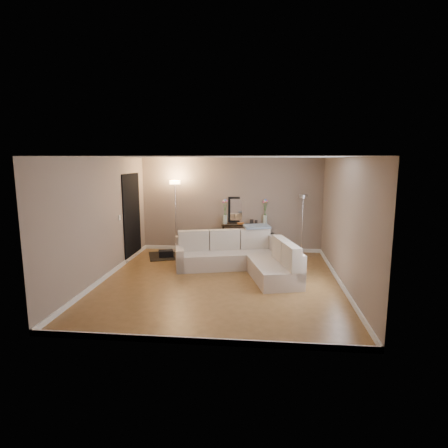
# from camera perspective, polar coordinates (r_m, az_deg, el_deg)

# --- Properties ---
(floor) EXTENTS (5.00, 5.50, 0.01)m
(floor) POSITION_cam_1_polar(r_m,az_deg,el_deg) (8.01, -0.59, -8.79)
(floor) COLOR brown
(floor) RESTS_ON ground
(ceiling) EXTENTS (5.00, 5.50, 0.01)m
(ceiling) POSITION_cam_1_polar(r_m,az_deg,el_deg) (7.59, -0.62, 10.21)
(ceiling) COLOR white
(ceiling) RESTS_ON ground
(wall_back) EXTENTS (5.00, 0.02, 2.60)m
(wall_back) POSITION_cam_1_polar(r_m,az_deg,el_deg) (10.42, 1.09, 2.93)
(wall_back) COLOR gray
(wall_back) RESTS_ON ground
(wall_front) EXTENTS (5.00, 0.02, 2.60)m
(wall_front) POSITION_cam_1_polar(r_m,az_deg,el_deg) (5.02, -4.13, -4.69)
(wall_front) COLOR gray
(wall_front) RESTS_ON ground
(wall_left) EXTENTS (0.02, 5.50, 2.60)m
(wall_left) POSITION_cam_1_polar(r_m,az_deg,el_deg) (8.35, -17.97, 0.71)
(wall_left) COLOR gray
(wall_left) RESTS_ON ground
(wall_right) EXTENTS (0.02, 5.50, 2.60)m
(wall_right) POSITION_cam_1_polar(r_m,az_deg,el_deg) (7.83, 17.98, 0.12)
(wall_right) COLOR gray
(wall_right) RESTS_ON ground
(baseboard_back) EXTENTS (5.00, 0.03, 0.10)m
(baseboard_back) POSITION_cam_1_polar(r_m,az_deg,el_deg) (10.62, 1.06, -3.80)
(baseboard_back) COLOR white
(baseboard_back) RESTS_ON ground
(baseboard_front) EXTENTS (5.00, 0.03, 0.10)m
(baseboard_front) POSITION_cam_1_polar(r_m,az_deg,el_deg) (5.49, -3.91, -17.35)
(baseboard_front) COLOR white
(baseboard_front) RESTS_ON ground
(baseboard_left) EXTENTS (0.03, 5.50, 0.10)m
(baseboard_left) POSITION_cam_1_polar(r_m,az_deg,el_deg) (8.62, -17.38, -7.52)
(baseboard_left) COLOR white
(baseboard_left) RESTS_ON ground
(baseboard_right) EXTENTS (0.03, 5.50, 0.10)m
(baseboard_right) POSITION_cam_1_polar(r_m,az_deg,el_deg) (8.12, 17.33, -8.60)
(baseboard_right) COLOR white
(baseboard_right) RESTS_ON ground
(doorway) EXTENTS (0.02, 1.20, 2.20)m
(doorway) POSITION_cam_1_polar(r_m,az_deg,el_deg) (9.93, -13.84, 1.13)
(doorway) COLOR black
(doorway) RESTS_ON ground
(switch_plate) EXTENTS (0.02, 0.08, 0.12)m
(switch_plate) POSITION_cam_1_polar(r_m,az_deg,el_deg) (9.13, -15.64, 0.94)
(switch_plate) COLOR white
(switch_plate) RESTS_ON ground
(sectional_sofa) EXTENTS (2.98, 2.50, 0.87)m
(sectional_sofa) POSITION_cam_1_polar(r_m,az_deg,el_deg) (8.70, 3.07, -5.06)
(sectional_sofa) COLOR beige
(sectional_sofa) RESTS_ON floor
(throw_blanket) EXTENTS (0.70, 0.53, 0.08)m
(throw_blanket) POSITION_cam_1_polar(r_m,az_deg,el_deg) (9.23, 5.03, -0.36)
(throw_blanket) COLOR slate
(throw_blanket) RESTS_ON sectional_sofa
(console_table) EXTENTS (1.33, 0.50, 0.80)m
(console_table) POSITION_cam_1_polar(r_m,az_deg,el_deg) (10.38, 2.75, -1.85)
(console_table) COLOR black
(console_table) RESTS_ON floor
(leaning_mirror) EXTENTS (0.92, 0.14, 0.72)m
(leaning_mirror) POSITION_cam_1_polar(r_m,az_deg,el_deg) (10.43, 3.17, 2.20)
(leaning_mirror) COLOR black
(leaning_mirror) RESTS_ON console_table
(table_decor) EXTENTS (0.56, 0.14, 0.13)m
(table_decor) POSITION_cam_1_polar(r_m,az_deg,el_deg) (10.28, 3.21, 0.19)
(table_decor) COLOR orange
(table_decor) RESTS_ON console_table
(flower_vase_left) EXTENTS (0.15, 0.13, 0.69)m
(flower_vase_left) POSITION_cam_1_polar(r_m,az_deg,el_deg) (10.25, 0.16, 1.64)
(flower_vase_left) COLOR silver
(flower_vase_left) RESTS_ON console_table
(flower_vase_right) EXTENTS (0.15, 0.13, 0.69)m
(flower_vase_right) POSITION_cam_1_polar(r_m,az_deg,el_deg) (10.33, 6.28, 1.64)
(flower_vase_right) COLOR silver
(flower_vase_right) RESTS_ON console_table
(floor_lamp_lit) EXTENTS (0.36, 0.36, 1.99)m
(floor_lamp_lit) POSITION_cam_1_polar(r_m,az_deg,el_deg) (10.30, -7.43, 3.34)
(floor_lamp_lit) COLOR silver
(floor_lamp_lit) RESTS_ON floor
(floor_lamp_unlit) EXTENTS (0.28, 0.28, 1.64)m
(floor_lamp_unlit) POSITION_cam_1_polar(r_m,az_deg,el_deg) (10.07, 11.90, 1.66)
(floor_lamp_unlit) COLOR silver
(floor_lamp_unlit) RESTS_ON floor
(charcoal_rug) EXTENTS (1.54, 1.34, 0.02)m
(charcoal_rug) POSITION_cam_1_polar(r_m,az_deg,el_deg) (10.17, -7.64, -4.74)
(charcoal_rug) COLOR black
(charcoal_rug) RESTS_ON floor
(black_bag) EXTENTS (0.43, 0.37, 0.24)m
(black_bag) POSITION_cam_1_polar(r_m,az_deg,el_deg) (10.04, -8.83, -4.65)
(black_bag) COLOR black
(black_bag) RESTS_ON charcoal_rug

